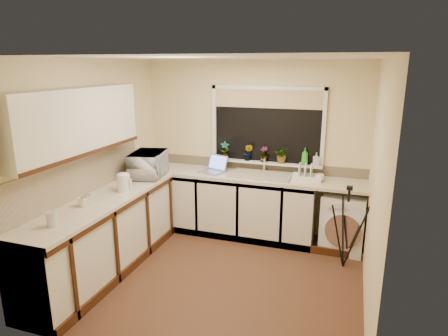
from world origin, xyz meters
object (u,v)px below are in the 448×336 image
Objects in this scene: dish_rack at (307,178)px; cup_left at (82,202)px; glass_jug at (52,219)px; plant_c at (264,154)px; cup_back at (320,178)px; laptop at (214,167)px; kettle at (124,183)px; plant_b at (248,152)px; soap_bottle_green at (305,157)px; tripod at (346,227)px; plant_d at (282,155)px; microwave at (148,164)px; soap_bottle_clear at (316,159)px; steel_jar at (87,200)px; washing_machine at (344,222)px; plant_a at (225,150)px.

cup_left is at bearing -144.86° from dish_rack.
dish_rack is 2.61× the size of glass_jug.
plant_c reaches higher than cup_back.
laptop is 1.94× the size of kettle.
kettle reaches higher than cup_left.
plant_b is 0.80m from soap_bottle_green.
laptop reaches higher than tripod.
kettle is at bearing -139.77° from plant_d.
kettle is 2.71m from tripod.
plant_d reaches higher than plant_c.
kettle is 0.69m from microwave.
soap_bottle_green is at bearing -170.97° from soap_bottle_clear.
dish_rack is at bearing 30.37° from kettle.
soap_bottle_green is (2.09, 1.92, 0.21)m from steel_jar.
soap_bottle_clear is at bearing 40.93° from steel_jar.
soap_bottle_clear is at bearing -83.21° from microwave.
tripod is at bearing -27.13° from plant_b.
glass_jug is (-2.62, -2.28, 0.59)m from washing_machine.
cup_left is at bearing -142.65° from cup_back.
laptop is 1.83× the size of plant_c.
washing_machine is 0.75× the size of tripod.
plant_d is at bearing 31.76° from laptop.
tripod reaches higher than washing_machine.
microwave is 2.52× the size of soap_bottle_green.
laptop is at bearing 64.15° from cup_left.
plant_b and soap_bottle_green have the same top height.
soap_bottle_clear is 1.50× the size of cup_back.
microwave is 1.12m from plant_a.
soap_bottle_green is (-0.58, 0.23, 0.79)m from washing_machine.
laptop is 3.32× the size of cup_back.
plant_d reaches higher than soap_bottle_clear.
glass_jug is 0.80× the size of soap_bottle_clear.
plant_b reaches higher than steel_jar.
tripod is 9.54× the size of cup_left.
plant_b is at bearing 63.81° from glass_jug.
plant_c is at bearing 44.90° from kettle.
washing_machine is at bearing -30.68° from soap_bottle_clear.
cup_back is at bearing 18.24° from laptop.
glass_jug is at bearing -93.24° from kettle.
washing_machine is at bearing -21.62° from soap_bottle_green.
plant_c is at bearing 174.66° from washing_machine.
plant_c is at bearing 164.84° from cup_back.
washing_machine is at bearing 17.34° from laptop.
steel_jar is 0.19× the size of microwave.
cup_back is at bearing -71.18° from soap_bottle_clear.
plant_a is at bearing 59.32° from kettle.
cup_back is at bearing -89.15° from microwave.
dish_rack is 0.37× the size of tripod.
plant_c is at bearing 157.54° from dish_rack.
microwave reaches higher than cup_left.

